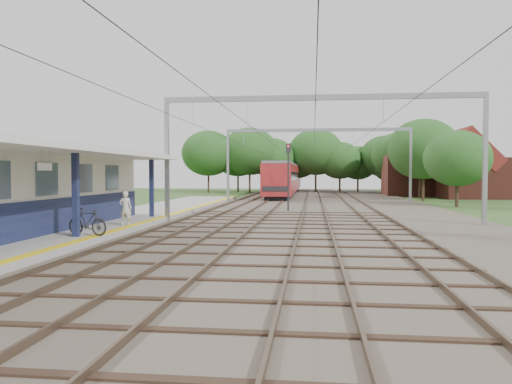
{
  "coord_description": "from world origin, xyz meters",
  "views": [
    {
      "loc": [
        3.13,
        -12.12,
        2.76
      ],
      "look_at": [
        -0.48,
        19.23,
        1.6
      ],
      "focal_mm": 35.0,
      "sensor_mm": 36.0,
      "label": 1
    }
  ],
  "objects_px": {
    "person": "(125,208)",
    "signal_post": "(288,168)",
    "train": "(286,178)",
    "bicycle": "(87,222)"
  },
  "relations": [
    {
      "from": "person",
      "to": "signal_post",
      "type": "relative_size",
      "value": 0.33
    },
    {
      "from": "bicycle",
      "to": "signal_post",
      "type": "bearing_deg",
      "value": -7.82
    },
    {
      "from": "train",
      "to": "signal_post",
      "type": "distance_m",
      "value": 30.94
    },
    {
      "from": "person",
      "to": "signal_post",
      "type": "distance_m",
      "value": 15.07
    },
    {
      "from": "bicycle",
      "to": "signal_post",
      "type": "height_order",
      "value": "signal_post"
    },
    {
      "from": "person",
      "to": "bicycle",
      "type": "xyz_separation_m",
      "value": [
        0.0,
        -3.97,
        -0.26
      ]
    },
    {
      "from": "person",
      "to": "train",
      "type": "bearing_deg",
      "value": -102.52
    },
    {
      "from": "bicycle",
      "to": "person",
      "type": "bearing_deg",
      "value": 14.2
    },
    {
      "from": "train",
      "to": "signal_post",
      "type": "bearing_deg",
      "value": -86.57
    },
    {
      "from": "person",
      "to": "signal_post",
      "type": "height_order",
      "value": "signal_post"
    }
  ]
}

